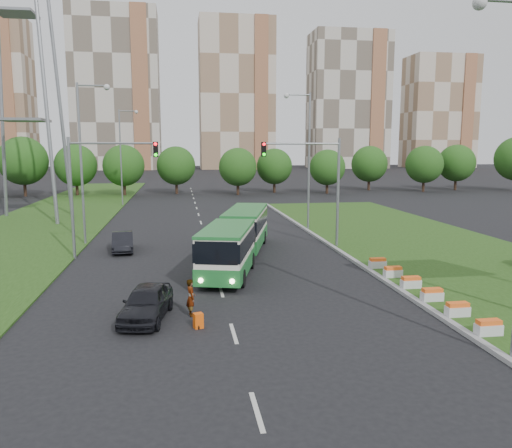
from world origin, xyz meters
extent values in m
plane|color=black|center=(0.00, 0.00, 0.00)|extent=(360.00, 360.00, 0.00)
cube|color=#224313|center=(13.00, 8.00, 0.07)|extent=(14.00, 60.00, 0.15)
cube|color=gray|center=(6.05, 8.00, 0.09)|extent=(0.30, 60.00, 0.18)
cube|color=#224313|center=(-18.00, 25.00, 0.05)|extent=(12.00, 110.00, 0.10)
cylinder|color=gray|center=(6.40, 10.00, 4.00)|extent=(0.20, 0.20, 8.00)
cylinder|color=gray|center=(3.65, 10.00, 7.60)|extent=(5.50, 0.14, 0.14)
cube|color=black|center=(0.90, 10.00, 7.20)|extent=(0.32, 0.32, 1.00)
cylinder|color=gray|center=(-12.00, 9.00, 4.00)|extent=(0.20, 0.20, 8.00)
cylinder|color=gray|center=(-9.25, 9.00, 7.60)|extent=(5.50, 0.14, 0.14)
cube|color=black|center=(-6.50, 9.00, 7.20)|extent=(0.32, 0.32, 1.00)
cube|color=beige|center=(-25.00, 150.00, 26.00)|extent=(28.00, 15.00, 52.00)
cube|color=beige|center=(15.00, 150.00, 25.00)|extent=(25.00, 15.00, 50.00)
cube|color=beige|center=(55.00, 150.00, 23.50)|extent=(27.00, 15.00, 47.00)
cube|color=beige|center=(90.00, 150.00, 20.00)|extent=(24.00, 14.00, 40.00)
cube|color=silver|center=(-1.46, 2.41, 1.64)|extent=(2.35, 6.48, 2.53)
cube|color=silver|center=(-1.46, 10.71, 1.64)|extent=(2.35, 7.89, 2.53)
cylinder|color=black|center=(-1.46, 6.21, 1.60)|extent=(2.35, 1.17, 2.35)
cube|color=#1F6D2E|center=(-1.46, 2.41, 0.80)|extent=(2.42, 6.52, 0.89)
cube|color=#1F6D2E|center=(-1.46, 10.71, 0.80)|extent=(2.42, 7.93, 0.89)
cube|color=black|center=(-1.46, 2.41, 2.07)|extent=(2.42, 6.52, 0.99)
cube|color=black|center=(-1.46, 10.71, 2.07)|extent=(2.42, 7.93, 0.99)
imported|color=black|center=(-6.52, -3.74, 0.74)|extent=(2.49, 4.58, 1.48)
imported|color=black|center=(-9.10, 11.07, 0.67)|extent=(1.82, 4.21, 1.35)
imported|color=gray|center=(-4.62, -3.60, 0.82)|extent=(0.50, 0.66, 1.65)
cube|color=#EE550C|center=(-4.37, -5.17, 0.31)|extent=(0.37, 0.31, 0.63)
cylinder|color=black|center=(-4.37, -5.33, 0.07)|extent=(0.04, 0.15, 0.15)
camera|label=1|loc=(-5.00, -24.86, 7.33)|focal=35.00mm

